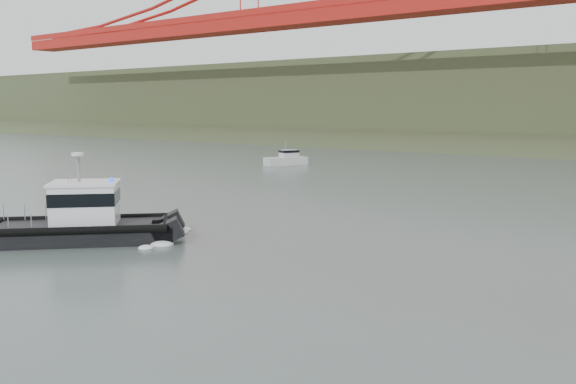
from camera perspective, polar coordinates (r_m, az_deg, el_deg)
name	(u,v)px	position (r m, az deg, el deg)	size (l,w,h in m)	color
ground	(141,269)	(28.22, -12.90, -6.67)	(400.00, 400.00, 0.00)	#4E5D58
patrol_boat	(80,218)	(34.52, -18.02, -2.25)	(9.22, 9.52, 4.72)	black
motorboat	(287,159)	(76.06, -0.12, 2.94)	(3.61, 5.42, 2.84)	silver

